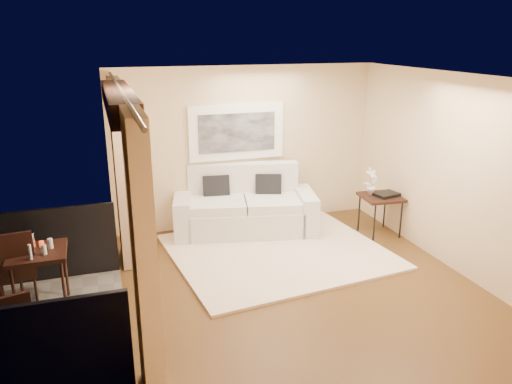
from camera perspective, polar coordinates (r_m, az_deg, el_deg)
floor at (r=6.72m, az=5.18°, el=-10.70°), size 5.00×5.00×0.00m
room_shell at (r=5.46m, az=-15.42°, el=10.07°), size 5.00×6.40×5.00m
balcony at (r=6.26m, az=-24.66°, el=-12.81°), size 1.81×2.60×1.17m
curtains at (r=5.73m, az=-14.26°, el=-1.72°), size 0.16×4.80×2.64m
artwork at (r=8.33m, az=-2.21°, el=6.83°), size 1.62×0.07×0.92m
rug at (r=7.65m, az=2.49°, el=-6.79°), size 3.35×3.00×0.04m
sofa at (r=8.32m, az=-1.31°, el=-1.95°), size 2.45×1.44×1.10m
side_table at (r=8.37m, az=14.09°, el=-0.80°), size 0.66×0.66×0.67m
tray at (r=8.37m, az=14.66°, el=-0.25°), size 0.43×0.36×0.05m
orchid at (r=8.30m, az=13.07°, el=1.20°), size 0.29×0.24×0.46m
bistro_table at (r=6.42m, az=-23.66°, el=-6.87°), size 0.65×0.65×0.76m
balcony_chair_far at (r=6.48m, az=-25.85°, el=-7.62°), size 0.51×0.52×1.05m
balcony_chair_near at (r=5.36m, az=-25.83°, el=-14.45°), size 0.46×0.46×0.86m
ice_bucket at (r=6.46m, az=-24.71°, el=-5.09°), size 0.18×0.18×0.20m
candle at (r=6.48m, az=-23.30°, el=-5.48°), size 0.06×0.06×0.07m
vase at (r=6.16m, az=-24.41°, el=-6.26°), size 0.04×0.04×0.18m
glass_a at (r=6.24m, az=-23.08°, el=-6.07°), size 0.06×0.06×0.12m
glass_b at (r=6.38m, az=-22.46°, el=-5.46°), size 0.06×0.06×0.12m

